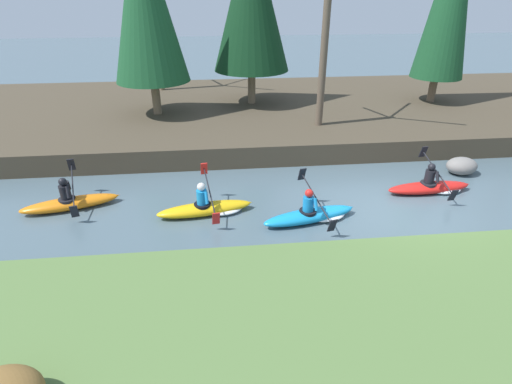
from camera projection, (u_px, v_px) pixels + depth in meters
ground_plane at (396, 215)px, 11.44m from camera, size 90.00×90.00×0.00m
riverbank_far at (318, 110)px, 19.53m from camera, size 44.00×11.41×0.80m
bare_tree_upstream at (157, 29)px, 20.23m from camera, size 3.56×3.52×6.46m
bare_tree_mid_upstream at (325, 46)px, 14.90m from camera, size 3.54×3.50×6.43m
kayaker_lead at (432, 187)px, 12.63m from camera, size 2.78×2.07×1.20m
kayaker_middle at (313, 214)px, 11.11m from camera, size 2.79×2.05×1.20m
kayaker_trailing at (208, 208)px, 11.44m from camera, size 2.80×2.07×1.20m
kayaker_far_back at (70, 202)px, 11.69m from camera, size 2.78×2.04×1.20m
boulder_midstream at (462, 166)px, 13.81m from camera, size 1.05×0.82×0.59m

